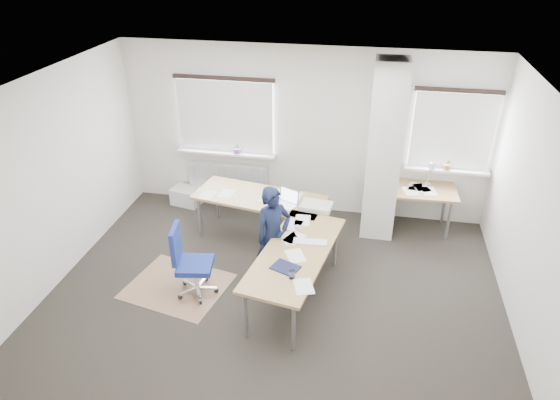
% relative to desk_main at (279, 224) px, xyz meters
% --- Properties ---
extents(ground, '(6.00, 6.00, 0.00)m').
position_rel_desk_main_xyz_m(ground, '(0.07, -0.75, -0.69)').
color(ground, black).
rests_on(ground, ground).
extents(room_shell, '(6.04, 5.04, 2.82)m').
position_rel_desk_main_xyz_m(room_shell, '(0.25, -0.29, 1.05)').
color(room_shell, silver).
rests_on(room_shell, ground).
extents(floor_mat, '(1.49, 1.34, 0.01)m').
position_rel_desk_main_xyz_m(floor_mat, '(-1.28, -0.76, -0.69)').
color(floor_mat, '#956F51').
rests_on(floor_mat, ground).
extents(white_crate, '(0.56, 0.44, 0.30)m').
position_rel_desk_main_xyz_m(white_crate, '(-1.96, 1.50, -0.54)').
color(white_crate, white).
rests_on(white_crate, ground).
extents(desk_main, '(2.40, 2.98, 0.96)m').
position_rel_desk_main_xyz_m(desk_main, '(0.00, 0.00, 0.00)').
color(desk_main, '#966940').
rests_on(desk_main, ground).
extents(desk_side, '(1.42, 0.75, 1.22)m').
position_rel_desk_main_xyz_m(desk_side, '(1.85, 1.41, -0.01)').
color(desk_side, '#966940').
rests_on(desk_side, ground).
extents(task_chair, '(0.56, 0.56, 1.03)m').
position_rel_desk_main_xyz_m(task_chair, '(-1.00, -0.84, -0.41)').
color(task_chair, navy).
rests_on(task_chair, ground).
extents(person, '(0.61, 0.60, 1.42)m').
position_rel_desk_main_xyz_m(person, '(-0.01, -0.33, 0.02)').
color(person, black).
rests_on(person, ground).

